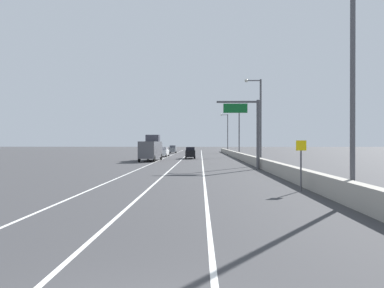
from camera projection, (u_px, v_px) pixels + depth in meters
name	position (u px, v px, depth m)	size (l,w,h in m)	color
ground_plane	(195.00, 156.00, 68.31)	(320.00, 320.00, 0.00)	#38383A
lane_stripe_left	(164.00, 158.00, 59.46)	(0.16, 130.00, 0.00)	silver
lane_stripe_center	(183.00, 158.00, 59.37)	(0.16, 130.00, 0.00)	silver
lane_stripe_right	(202.00, 158.00, 59.28)	(0.16, 130.00, 0.00)	silver
jersey_barrier_right	(251.00, 160.00, 44.11)	(0.60, 120.00, 1.10)	#9E998E
overhead_sign_gantry	(251.00, 126.00, 35.01)	(4.68, 0.36, 7.50)	#47474C
speed_advisory_sign	(301.00, 161.00, 19.11)	(0.60, 0.11, 3.00)	#4C4C51
lamp_post_right_near	(348.00, 74.00, 15.57)	(2.14, 0.44, 10.87)	#4C4C51
lamp_post_right_second	(259.00, 116.00, 40.39)	(2.14, 0.44, 10.87)	#4C4C51
lamp_post_right_third	(238.00, 126.00, 65.20)	(2.14, 0.44, 10.87)	#4C4C51
lamp_post_right_fourth	(227.00, 131.00, 90.03)	(2.14, 0.44, 10.87)	#4C4C51
car_gray_0	(173.00, 149.00, 89.09)	(1.86, 4.60, 2.15)	slate
car_black_1	(190.00, 153.00, 58.31)	(1.97, 4.71, 2.10)	black
car_white_2	(163.00, 152.00, 66.54)	(2.00, 4.70, 1.99)	white
box_truck	(151.00, 149.00, 51.18)	(2.68, 8.28, 4.15)	#4C4C51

